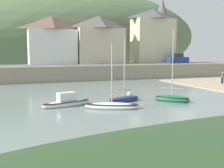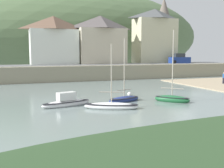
% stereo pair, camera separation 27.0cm
% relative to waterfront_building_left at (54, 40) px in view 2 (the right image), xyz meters
% --- Properties ---
extents(quay_seawall, '(48.00, 9.40, 2.40)m').
position_rel_waterfront_building_left_xyz_m(quay_seawall, '(10.27, -7.70, -5.48)').
color(quay_seawall, gray).
rests_on(quay_seawall, ground).
extents(hillside_backdrop, '(80.00, 44.00, 26.86)m').
position_rel_waterfront_building_left_xyz_m(hillside_backdrop, '(9.94, 30.00, 2.57)').
color(hillside_backdrop, '#577049').
rests_on(hillside_backdrop, ground).
extents(waterfront_building_left, '(8.76, 4.67, 8.68)m').
position_rel_waterfront_building_left_xyz_m(waterfront_building_left, '(0.00, 0.00, 0.00)').
color(waterfront_building_left, silver).
rests_on(waterfront_building_left, ground).
extents(waterfront_building_centre, '(9.26, 5.96, 9.15)m').
position_rel_waterfront_building_left_xyz_m(waterfront_building_centre, '(8.95, 0.00, 0.22)').
color(waterfront_building_centre, beige).
rests_on(waterfront_building_centre, ground).
extents(waterfront_building_right, '(8.75, 4.91, 11.05)m').
position_rel_waterfront_building_left_xyz_m(waterfront_building_right, '(20.78, -0.00, 1.18)').
color(waterfront_building_right, beige).
rests_on(waterfront_building_right, ground).
extents(church_with_spire, '(3.00, 3.00, 14.35)m').
position_rel_waterfront_building_left_xyz_m(church_with_spire, '(25.24, 4.00, 2.97)').
color(church_with_spire, gray).
rests_on(church_with_spire, ground).
extents(sailboat_blue_trim, '(4.63, 3.11, 5.36)m').
position_rel_waterfront_building_left_xyz_m(sailboat_blue_trim, '(0.16, -30.19, -6.60)').
color(sailboat_blue_trim, white).
rests_on(sailboat_blue_trim, ground).
extents(dinghy_open_wooden, '(3.71, 2.25, 5.94)m').
position_rel_waterfront_building_left_xyz_m(dinghy_open_wooden, '(2.39, -27.57, -6.59)').
color(dinghy_open_wooden, navy).
rests_on(dinghy_open_wooden, ground).
extents(fishing_boat_green, '(3.01, 3.14, 6.71)m').
position_rel_waterfront_building_left_xyz_m(fishing_boat_green, '(6.47, -29.25, -6.54)').
color(fishing_boat_green, '#1D5C32').
rests_on(fishing_boat_green, ground).
extents(motorboat_with_cabin, '(4.57, 2.23, 1.33)m').
position_rel_waterfront_building_left_xyz_m(motorboat_with_cabin, '(-3.07, -27.90, -6.51)').
color(motorboat_with_cabin, white).
rests_on(motorboat_with_cabin, ground).
extents(parked_car_near_slipway, '(4.18, 1.91, 1.95)m').
position_rel_waterfront_building_left_xyz_m(parked_car_near_slipway, '(23.93, -4.50, -3.63)').
color(parked_car_near_slipway, navy).
rests_on(parked_car_near_slipway, ground).
extents(person_near_water, '(0.34, 0.34, 1.62)m').
position_rel_waterfront_building_left_xyz_m(person_near_water, '(21.04, -19.88, -5.85)').
color(person_near_water, '#282833').
rests_on(person_near_water, ground).
extents(mooring_buoy, '(0.44, 0.44, 0.44)m').
position_rel_waterfront_building_left_xyz_m(mooring_buoy, '(4.32, -24.40, -6.70)').
color(mooring_buoy, silver).
rests_on(mooring_buoy, ground).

